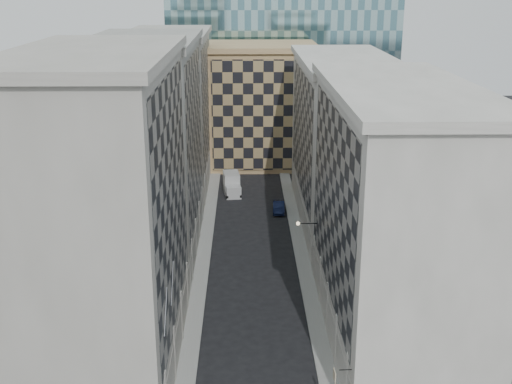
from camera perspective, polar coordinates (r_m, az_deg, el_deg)
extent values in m
cube|color=gray|center=(68.49, -4.71, -5.84)|extent=(1.50, 100.00, 0.15)
cube|color=gray|center=(68.61, 4.12, -5.78)|extent=(1.50, 100.00, 0.15)
cube|color=#9D988D|center=(47.51, -13.38, -2.55)|extent=(10.00, 22.00, 23.00)
cube|color=gray|center=(46.20, -7.59, -0.82)|extent=(0.25, 19.36, 18.00)
cube|color=#9D988D|center=(51.06, -7.14, -13.00)|extent=(0.45, 21.12, 3.20)
cube|color=#9D988D|center=(44.80, -14.50, 11.77)|extent=(10.80, 22.80, 0.70)
cylinder|color=#9D988D|center=(48.44, -7.68, -14.07)|extent=(0.90, 0.90, 4.40)
cylinder|color=#9D988D|center=(53.14, -7.03, -10.90)|extent=(0.90, 0.90, 4.40)
cylinder|color=#9D988D|center=(57.98, -6.49, -8.26)|extent=(0.90, 0.90, 4.40)
cube|color=gray|center=(68.32, -9.62, 3.62)|extent=(10.00, 22.00, 22.00)
cube|color=gray|center=(67.40, -5.57, 4.91)|extent=(0.25, 19.36, 17.00)
cube|color=gray|center=(70.71, -5.37, -3.72)|extent=(0.45, 21.12, 3.20)
cube|color=gray|center=(66.41, -10.15, 13.13)|extent=(10.80, 22.80, 0.70)
cylinder|color=gray|center=(62.93, -6.05, -6.02)|extent=(0.90, 0.90, 4.40)
cylinder|color=gray|center=(67.96, -5.67, -4.12)|extent=(0.90, 0.90, 4.40)
cylinder|color=gray|center=(73.06, -5.35, -2.47)|extent=(0.90, 0.90, 4.40)
cylinder|color=gray|center=(78.21, -5.07, -1.05)|extent=(0.90, 0.90, 4.40)
cube|color=#9D988D|center=(89.70, -7.62, 6.87)|extent=(10.00, 22.00, 21.00)
cube|color=gray|center=(88.99, -4.51, 7.87)|extent=(0.25, 19.36, 16.00)
cube|color=#9D988D|center=(91.44, -4.40, 1.45)|extent=(0.45, 21.12, 3.20)
cube|color=#9D988D|center=(88.22, -7.93, 13.80)|extent=(10.80, 22.80, 0.70)
cylinder|color=#9D988D|center=(83.41, -4.82, 0.20)|extent=(0.90, 0.90, 4.40)
cylinder|color=#9D988D|center=(88.65, -4.60, 1.30)|extent=(0.90, 0.90, 4.40)
cylinder|color=#9D988D|center=(93.91, -4.41, 2.28)|extent=(0.90, 0.90, 4.40)
cylinder|color=#9D988D|center=(99.20, -4.24, 3.16)|extent=(0.90, 0.90, 4.40)
cube|color=#B3B0A4|center=(52.05, 12.14, -2.37)|extent=(10.00, 26.00, 20.00)
cube|color=gray|center=(50.65, 6.87, -0.85)|extent=(0.25, 22.88, 15.00)
cube|color=#B3B0A4|center=(54.69, 6.56, -10.70)|extent=(0.45, 24.96, 3.20)
cube|color=#B3B0A4|center=(49.43, 12.94, 8.93)|extent=(10.80, 26.80, 0.70)
cylinder|color=#B3B0A4|center=(45.65, 8.51, -16.34)|extent=(0.90, 0.90, 4.40)
cylinder|color=#B3B0A4|center=(49.96, 7.54, -12.97)|extent=(0.90, 0.90, 4.40)
cylinder|color=#B3B0A4|center=(54.42, 6.74, -10.14)|extent=(0.90, 0.90, 4.40)
cylinder|color=#B3B0A4|center=(59.01, 6.08, -7.75)|extent=(0.90, 0.90, 4.40)
cylinder|color=#B3B0A4|center=(63.68, 5.52, -5.70)|extent=(0.90, 0.90, 4.40)
cube|color=#B3B0A4|center=(77.56, 7.75, 4.32)|extent=(10.00, 28.00, 19.00)
cube|color=gray|center=(76.62, 4.17, 5.42)|extent=(0.25, 24.64, 14.00)
cube|color=#B3B0A4|center=(79.24, 4.07, -1.22)|extent=(0.45, 26.88, 3.20)
cube|color=#B3B0A4|center=(75.81, 8.07, 11.56)|extent=(10.80, 28.80, 0.70)
cube|color=tan|center=(102.20, 0.53, 7.57)|extent=(16.00, 14.00, 18.00)
cube|color=tan|center=(95.24, 0.65, 6.78)|extent=(15.20, 0.25, 16.50)
cube|color=tan|center=(100.88, 0.55, 12.82)|extent=(16.80, 14.80, 0.80)
cube|color=#2B2521|center=(115.24, -0.67, 11.30)|extent=(6.00, 6.00, 28.00)
cylinder|color=gray|center=(41.82, -8.04, -10.47)|extent=(0.10, 2.33, 2.33)
cylinder|color=gray|center=(45.34, -7.46, -8.04)|extent=(0.10, 2.33, 2.33)
cylinder|color=black|center=(60.74, 4.60, -2.80)|extent=(1.80, 0.08, 0.08)
sphere|color=#FFE5B2|center=(60.66, 3.76, -2.81)|extent=(0.36, 0.36, 0.36)
cube|color=silver|center=(86.90, -2.04, 0.04)|extent=(2.23, 2.39, 1.63)
cube|color=silver|center=(88.94, -2.20, 0.87)|extent=(2.45, 3.48, 2.80)
cylinder|color=black|center=(86.26, -2.58, -0.39)|extent=(0.37, 0.84, 0.81)
cylinder|color=black|center=(86.44, -1.39, -0.34)|extent=(0.37, 0.84, 0.81)
cylinder|color=black|center=(90.19, -2.84, 0.45)|extent=(0.37, 0.84, 0.81)
cylinder|color=black|center=(90.36, -1.70, 0.50)|extent=(0.37, 0.84, 0.81)
imported|color=#0F1738|center=(81.41, 2.03, -1.33)|extent=(1.64, 4.22, 1.37)
cylinder|color=black|center=(43.11, 7.97, -15.38)|extent=(0.84, 0.10, 0.06)
cube|color=beige|center=(43.24, 6.99, -15.89)|extent=(0.10, 0.73, 0.73)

